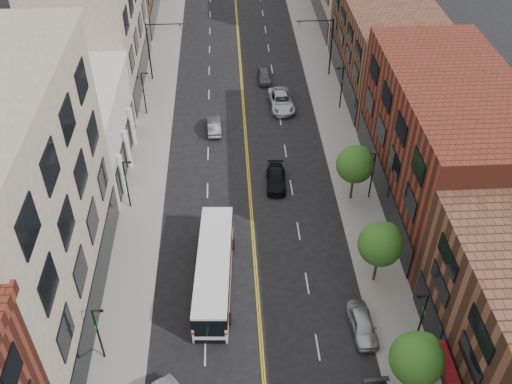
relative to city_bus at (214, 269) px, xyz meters
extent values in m
cube|color=gray|center=(-6.71, 20.63, -1.66)|extent=(4.00, 110.00, 0.15)
cube|color=gray|center=(13.29, 20.63, -1.66)|extent=(4.00, 110.00, 0.15)
cube|color=gray|center=(-13.71, -1.37, 7.26)|extent=(10.00, 22.00, 18.00)
cube|color=silver|center=(-13.71, 16.63, 2.26)|extent=(10.00, 14.00, 8.00)
cube|color=gray|center=(-13.71, 33.63, 7.26)|extent=(10.00, 20.00, 18.00)
cube|color=#5E2518|center=(20.29, 9.63, 4.26)|extent=(10.00, 22.00, 12.00)
cube|color=brown|center=(20.29, 30.63, 3.26)|extent=(10.00, 20.00, 10.00)
cylinder|color=black|center=(12.59, -10.37, -0.34)|extent=(0.22, 0.22, 2.50)
sphere|color=#235D1A|center=(12.59, -10.37, 2.31)|extent=(3.40, 3.40, 3.40)
sphere|color=#235D1A|center=(13.09, -9.97, 2.82)|extent=(2.04, 2.04, 2.04)
cylinder|color=black|center=(12.59, -0.37, -0.34)|extent=(0.22, 0.22, 2.50)
sphere|color=#235D1A|center=(12.59, -0.37, 2.31)|extent=(3.40, 3.40, 3.40)
sphere|color=#235D1A|center=(13.09, 0.03, 2.82)|extent=(2.04, 2.04, 2.04)
cylinder|color=black|center=(12.59, 9.63, -0.34)|extent=(0.22, 0.22, 2.50)
sphere|color=#235D1A|center=(12.59, 9.63, 2.31)|extent=(3.40, 3.40, 3.40)
sphere|color=#235D1A|center=(13.09, 10.03, 2.82)|extent=(2.04, 2.04, 2.04)
cylinder|color=black|center=(-7.71, -6.37, 0.91)|extent=(0.14, 0.14, 5.00)
cylinder|color=black|center=(-7.36, -6.37, 3.41)|extent=(0.70, 0.10, 0.10)
cube|color=black|center=(-7.11, -6.37, 3.36)|extent=(0.28, 0.14, 0.14)
cube|color=#19592D|center=(-7.71, -6.37, 1.81)|extent=(0.04, 0.55, 0.35)
cylinder|color=black|center=(-7.71, 9.63, 0.91)|extent=(0.14, 0.14, 5.00)
cylinder|color=black|center=(-7.36, 9.63, 3.41)|extent=(0.70, 0.10, 0.10)
cube|color=black|center=(-7.11, 9.63, 3.36)|extent=(0.28, 0.14, 0.14)
cube|color=#19592D|center=(-7.71, 9.63, 1.81)|extent=(0.04, 0.55, 0.35)
cylinder|color=black|center=(-7.71, 25.63, 0.91)|extent=(0.14, 0.14, 5.00)
cylinder|color=black|center=(-7.36, 25.63, 3.41)|extent=(0.70, 0.10, 0.10)
cube|color=black|center=(-7.11, 25.63, 3.36)|extent=(0.28, 0.14, 0.14)
cube|color=#19592D|center=(-7.71, 25.63, 1.81)|extent=(0.04, 0.55, 0.35)
cylinder|color=black|center=(14.29, -6.37, 0.91)|extent=(0.14, 0.14, 5.00)
cylinder|color=black|center=(13.94, -6.37, 3.41)|extent=(0.70, 0.10, 0.10)
cube|color=black|center=(13.69, -6.37, 3.36)|extent=(0.28, 0.14, 0.14)
cube|color=#19592D|center=(14.29, -6.37, 1.81)|extent=(0.04, 0.55, 0.35)
cylinder|color=black|center=(14.29, 9.63, 0.91)|extent=(0.14, 0.14, 5.00)
cylinder|color=black|center=(13.94, 9.63, 3.41)|extent=(0.70, 0.10, 0.10)
cube|color=black|center=(13.69, 9.63, 3.36)|extent=(0.28, 0.14, 0.14)
cube|color=#19592D|center=(14.29, 9.63, 1.81)|extent=(0.04, 0.55, 0.35)
cylinder|color=black|center=(14.29, 25.63, 0.91)|extent=(0.14, 0.14, 5.00)
cylinder|color=black|center=(13.94, 25.63, 3.41)|extent=(0.70, 0.10, 0.10)
cube|color=black|center=(13.69, 25.63, 3.36)|extent=(0.28, 0.14, 0.14)
cube|color=#19592D|center=(14.29, 25.63, 1.81)|extent=(0.04, 0.55, 0.35)
cylinder|color=black|center=(-7.71, 33.63, 2.01)|extent=(0.18, 0.18, 7.20)
cylinder|color=black|center=(-5.51, 33.63, 5.41)|extent=(4.40, 0.12, 0.12)
imported|color=black|center=(-3.71, 33.63, 5.01)|extent=(0.15, 0.18, 0.90)
cylinder|color=black|center=(14.29, 33.63, 2.01)|extent=(0.18, 0.18, 7.20)
cylinder|color=black|center=(12.09, 33.63, 5.41)|extent=(4.40, 0.12, 0.12)
imported|color=black|center=(10.29, 33.63, 5.01)|extent=(0.15, 0.18, 0.90)
cube|color=white|center=(0.00, 0.01, -0.15)|extent=(3.16, 11.69, 2.79)
cube|color=black|center=(0.00, 0.01, 0.53)|extent=(3.21, 11.73, 1.01)
cube|color=#B5250C|center=(0.00, 0.01, -0.44)|extent=(3.21, 11.73, 0.21)
cube|color=black|center=(-0.33, -5.78, 0.09)|extent=(2.12, 0.18, 1.54)
cylinder|color=black|center=(-1.49, -3.76, -1.27)|extent=(0.32, 0.94, 0.92)
cylinder|color=black|center=(1.05, -3.91, -1.27)|extent=(0.32, 0.94, 0.92)
cylinder|color=black|center=(-1.05, 3.93, -1.27)|extent=(0.32, 0.94, 0.92)
cylinder|color=black|center=(1.49, 3.78, -1.27)|extent=(0.32, 0.94, 0.92)
imported|color=#B5B8BE|center=(10.69, -5.14, -1.02)|extent=(1.94, 4.29, 1.43)
imported|color=#4C4C51|center=(-0.06, 21.75, -1.07)|extent=(1.57, 4.09, 1.33)
imported|color=black|center=(5.84, 12.17, -1.08)|extent=(2.08, 4.59, 1.30)
imported|color=#B7BABF|center=(7.61, 26.34, -0.94)|extent=(3.00, 5.88, 1.59)
imported|color=#515055|center=(6.11, 32.60, -1.06)|extent=(1.66, 4.00, 1.35)
camera|label=1|loc=(1.55, -30.19, 32.70)|focal=40.00mm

